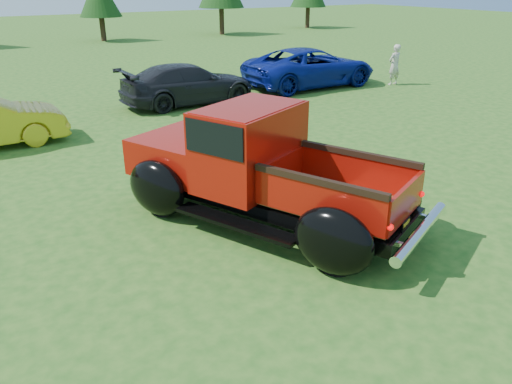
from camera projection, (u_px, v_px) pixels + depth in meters
name	position (u px, v px, depth m)	size (l,w,h in m)	color
ground	(271.00, 242.00, 8.20)	(120.00, 120.00, 0.00)	#205117
pickup_truck	(249.00, 165.00, 8.81)	(4.20, 5.76, 2.01)	black
show_car_grey	(189.00, 84.00, 17.01)	(1.90, 4.67, 1.35)	black
show_car_blue	(311.00, 67.00, 19.73)	(2.50, 5.42, 1.51)	navy
spectator	(394.00, 65.00, 20.03)	(0.58, 0.38, 1.59)	#BEB4A4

